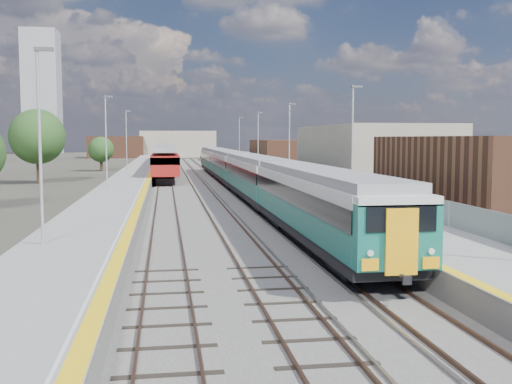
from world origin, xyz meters
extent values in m
plane|color=#47443A|center=(0.00, 50.00, 0.00)|extent=(320.00, 320.00, 0.00)
cube|color=#565451|center=(-2.25, 52.50, 0.03)|extent=(10.50, 155.00, 0.06)
cube|color=#4C3323|center=(0.78, 55.00, 0.11)|extent=(0.07, 160.00, 0.14)
cube|color=#4C3323|center=(2.22, 55.00, 0.11)|extent=(0.07, 160.00, 0.14)
cube|color=#4C3323|center=(-2.72, 55.00, 0.11)|extent=(0.07, 160.00, 0.14)
cube|color=#4C3323|center=(-1.28, 55.00, 0.11)|extent=(0.07, 160.00, 0.14)
cube|color=#4C3323|center=(-6.22, 55.00, 0.11)|extent=(0.07, 160.00, 0.14)
cube|color=#4C3323|center=(-4.78, 55.00, 0.11)|extent=(0.07, 160.00, 0.14)
cube|color=gray|center=(0.45, 55.00, 0.10)|extent=(0.08, 160.00, 0.10)
cube|color=gray|center=(-0.95, 55.00, 0.10)|extent=(0.08, 160.00, 0.10)
cube|color=slate|center=(5.25, 52.50, 0.50)|extent=(4.70, 155.00, 1.00)
cube|color=gray|center=(5.25, 52.50, 1.00)|extent=(4.70, 155.00, 0.03)
cube|color=yellow|center=(3.15, 52.50, 1.02)|extent=(0.40, 155.00, 0.01)
cube|color=gray|center=(7.45, 52.50, 1.60)|extent=(0.06, 155.00, 1.20)
cylinder|color=#9EA0A3|center=(6.60, 22.00, 4.77)|extent=(0.12, 0.12, 7.50)
cube|color=#4C4C4F|center=(6.85, 22.00, 8.42)|extent=(0.70, 0.18, 0.14)
cylinder|color=#9EA0A3|center=(6.60, 42.00, 4.77)|extent=(0.12, 0.12, 7.50)
cube|color=#4C4C4F|center=(6.85, 42.00, 8.42)|extent=(0.70, 0.18, 0.14)
cylinder|color=#9EA0A3|center=(6.60, 62.00, 4.77)|extent=(0.12, 0.12, 7.50)
cube|color=#4C4C4F|center=(6.85, 62.00, 8.42)|extent=(0.70, 0.18, 0.14)
cylinder|color=#9EA0A3|center=(6.60, 82.00, 4.77)|extent=(0.12, 0.12, 7.50)
cube|color=#4C4C4F|center=(6.85, 82.00, 8.42)|extent=(0.70, 0.18, 0.14)
cube|color=slate|center=(-9.05, 52.50, 0.50)|extent=(4.30, 155.00, 1.00)
cube|color=gray|center=(-9.05, 52.50, 1.00)|extent=(4.30, 155.00, 0.03)
cube|color=yellow|center=(-7.15, 52.50, 1.02)|extent=(0.45, 155.00, 0.01)
cube|color=silver|center=(-7.50, 52.50, 1.03)|extent=(0.08, 155.00, 0.01)
cylinder|color=#9EA0A3|center=(-10.20, 8.00, 4.77)|extent=(0.12, 0.12, 7.50)
cube|color=#4C4C4F|center=(-9.95, 8.00, 8.42)|extent=(0.70, 0.18, 0.14)
cylinder|color=#9EA0A3|center=(-10.20, 34.00, 4.77)|extent=(0.12, 0.12, 7.50)
cube|color=#4C4C4F|center=(-9.95, 34.00, 8.42)|extent=(0.70, 0.18, 0.14)
cylinder|color=#9EA0A3|center=(-10.20, 60.00, 4.77)|extent=(0.12, 0.12, 7.50)
cube|color=#4C4C4F|center=(-9.95, 60.00, 8.42)|extent=(0.70, 0.18, 0.14)
cube|color=brown|center=(14.00, 18.00, 2.60)|extent=(9.00, 16.00, 5.20)
cube|color=gray|center=(16.00, 45.00, 3.20)|extent=(11.00, 22.00, 6.40)
cube|color=brown|center=(13.00, 78.00, 2.40)|extent=(8.00, 18.00, 4.80)
cube|color=gray|center=(-2.00, 150.00, 3.50)|extent=(20.00, 14.00, 7.00)
cube|color=brown|center=(-18.00, 145.00, 2.80)|extent=(14.00, 12.00, 5.60)
cube|color=gray|center=(-45.00, 190.00, 20.00)|extent=(11.00, 11.00, 40.00)
cube|color=black|center=(1.50, 11.18, 0.85)|extent=(2.63, 18.85, 0.44)
cube|color=#115950|center=(1.50, 11.18, 1.62)|extent=(2.73, 18.85, 1.10)
cube|color=black|center=(1.50, 11.18, 2.49)|extent=(2.78, 18.85, 0.75)
cube|color=silver|center=(1.50, 11.18, 3.09)|extent=(2.73, 18.85, 0.46)
cube|color=gray|center=(1.50, 11.18, 3.50)|extent=(2.42, 18.85, 0.39)
cube|color=black|center=(1.50, 30.54, 0.85)|extent=(2.63, 18.85, 0.44)
cube|color=#115950|center=(1.50, 30.54, 1.62)|extent=(2.73, 18.85, 1.10)
cube|color=black|center=(1.50, 30.54, 2.49)|extent=(2.78, 18.85, 0.75)
cube|color=silver|center=(1.50, 30.54, 3.09)|extent=(2.73, 18.85, 0.46)
cube|color=gray|center=(1.50, 30.54, 3.50)|extent=(2.42, 18.85, 0.39)
cube|color=black|center=(1.50, 49.89, 0.85)|extent=(2.63, 18.85, 0.44)
cube|color=#115950|center=(1.50, 49.89, 1.62)|extent=(2.73, 18.85, 1.10)
cube|color=black|center=(1.50, 49.89, 2.49)|extent=(2.78, 18.85, 0.75)
cube|color=silver|center=(1.50, 49.89, 3.09)|extent=(2.73, 18.85, 0.46)
cube|color=gray|center=(1.50, 49.89, 3.50)|extent=(2.42, 18.85, 0.39)
cube|color=black|center=(1.50, 69.24, 0.85)|extent=(2.63, 18.85, 0.44)
cube|color=#115950|center=(1.50, 69.24, 1.62)|extent=(2.73, 18.85, 1.10)
cube|color=black|center=(1.50, 69.24, 2.49)|extent=(2.78, 18.85, 0.75)
cube|color=silver|center=(1.50, 69.24, 3.09)|extent=(2.73, 18.85, 0.46)
cube|color=gray|center=(1.50, 69.24, 3.50)|extent=(2.42, 18.85, 0.39)
cube|color=#115950|center=(1.50, 1.51, 2.08)|extent=(2.71, 0.58, 2.03)
cube|color=black|center=(1.50, 1.21, 2.66)|extent=(2.22, 0.06, 0.77)
cube|color=#F9A810|center=(1.50, 1.16, 1.98)|extent=(1.02, 0.10, 2.03)
cube|color=black|center=(-5.50, 56.25, 0.50)|extent=(2.03, 17.27, 0.71)
cube|color=maroon|center=(-5.50, 56.25, 2.19)|extent=(2.99, 20.31, 2.14)
cube|color=black|center=(-5.50, 56.25, 2.73)|extent=(3.06, 20.31, 0.75)
cube|color=gray|center=(-5.50, 56.25, 3.80)|extent=(2.67, 20.31, 0.43)
cube|color=black|center=(-5.50, 77.07, 0.50)|extent=(2.03, 17.27, 0.71)
cube|color=maroon|center=(-5.50, 77.07, 2.19)|extent=(2.99, 20.31, 2.14)
cube|color=black|center=(-5.50, 77.07, 2.73)|extent=(3.06, 20.31, 0.75)
cube|color=gray|center=(-5.50, 77.07, 3.80)|extent=(2.67, 20.31, 0.43)
cube|color=black|center=(-5.50, 97.88, 0.50)|extent=(2.03, 17.27, 0.71)
cube|color=maroon|center=(-5.50, 97.88, 2.19)|extent=(2.99, 20.31, 2.14)
cube|color=black|center=(-5.50, 97.88, 2.73)|extent=(3.06, 20.31, 0.75)
cube|color=gray|center=(-5.50, 97.88, 3.80)|extent=(2.67, 20.31, 0.43)
cylinder|color=#382619|center=(-19.56, 54.11, 1.45)|extent=(0.44, 0.44, 2.91)
sphere|color=#1D451A|center=(-19.56, 54.11, 5.25)|extent=(6.14, 6.14, 6.14)
cylinder|color=#382619|center=(-15.26, 79.18, 0.93)|extent=(0.44, 0.44, 1.86)
sphere|color=#1D451A|center=(-15.26, 79.18, 3.37)|extent=(3.94, 3.94, 3.94)
cylinder|color=#382619|center=(24.96, 70.87, 1.06)|extent=(0.44, 0.44, 2.12)
sphere|color=#1D451A|center=(24.96, 70.87, 3.82)|extent=(4.47, 4.47, 4.47)
camera|label=1|loc=(-5.51, -15.75, 5.09)|focal=42.00mm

